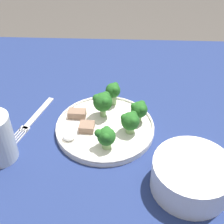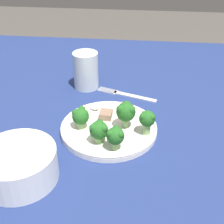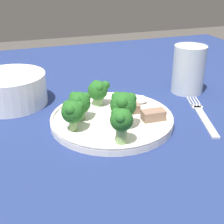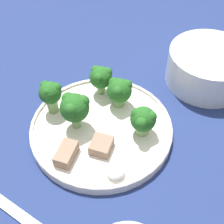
{
  "view_description": "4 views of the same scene",
  "coord_description": "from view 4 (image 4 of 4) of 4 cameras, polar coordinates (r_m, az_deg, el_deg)",
  "views": [
    {
      "loc": [
        -0.03,
        0.5,
        1.26
      ],
      "look_at": [
        -0.01,
        -0.1,
        0.77
      ],
      "focal_mm": 50.0,
      "sensor_mm": 36.0,
      "label": 1
    },
    {
      "loc": [
        -0.64,
        -0.16,
        1.2
      ],
      "look_at": [
        0.02,
        -0.09,
        0.77
      ],
      "focal_mm": 50.0,
      "sensor_mm": 36.0,
      "label": 2
    },
    {
      "loc": [
        -0.17,
        -0.61,
        1.02
      ],
      "look_at": [
        0.0,
        -0.1,
        0.75
      ],
      "focal_mm": 50.0,
      "sensor_mm": 36.0,
      "label": 3
    },
    {
      "loc": [
        0.34,
        0.03,
        1.15
      ],
      "look_at": [
        0.0,
        -0.06,
        0.77
      ],
      "focal_mm": 50.0,
      "sensor_mm": 36.0,
      "label": 4
    }
  ],
  "objects": [
    {
      "name": "meat_slice_front_slice",
      "position": [
        0.51,
        -1.97,
        -6.13
      ],
      "size": [
        0.04,
        0.03,
        0.02
      ],
      "color": "#846651",
      "rests_on": "dinner_plate"
    },
    {
      "name": "meat_slice_middle_slice",
      "position": [
        0.5,
        -8.36,
        -7.53
      ],
      "size": [
        0.05,
        0.03,
        0.02
      ],
      "color": "#846651",
      "rests_on": "dinner_plate"
    },
    {
      "name": "dinner_plate",
      "position": [
        0.54,
        -1.96,
        -3.0
      ],
      "size": [
        0.25,
        0.25,
        0.02
      ],
      "color": "white",
      "rests_on": "table"
    },
    {
      "name": "broccoli_floret_back_left",
      "position": [
        0.55,
        -11.21,
        3.31
      ],
      "size": [
        0.04,
        0.04,
        0.06
      ],
      "color": "#7FA866",
      "rests_on": "dinner_plate"
    },
    {
      "name": "cream_bowl",
      "position": [
        0.65,
        17.18,
        7.72
      ],
      "size": [
        0.16,
        0.16,
        0.07
      ],
      "color": "white",
      "rests_on": "table"
    },
    {
      "name": "sauce_dollop",
      "position": [
        0.48,
        0.71,
        -10.74
      ],
      "size": [
        0.03,
        0.03,
        0.02
      ],
      "color": "white",
      "rests_on": "dinner_plate"
    },
    {
      "name": "broccoli_floret_center_left",
      "position": [
        0.51,
        -6.87,
        0.82
      ],
      "size": [
        0.05,
        0.05,
        0.07
      ],
      "color": "#7FA866",
      "rests_on": "dinner_plate"
    },
    {
      "name": "broccoli_floret_front_left",
      "position": [
        0.58,
        -2.07,
        6.37
      ],
      "size": [
        0.04,
        0.04,
        0.06
      ],
      "color": "#7FA866",
      "rests_on": "dinner_plate"
    },
    {
      "name": "table",
      "position": [
        0.61,
        5.99,
        -9.1
      ],
      "size": [
        1.39,
        1.18,
        0.72
      ],
      "color": "navy",
      "rests_on": "ground_plane"
    },
    {
      "name": "broccoli_floret_center_back",
      "position": [
        0.51,
        5.61,
        -1.7
      ],
      "size": [
        0.04,
        0.04,
        0.05
      ],
      "color": "#7FA866",
      "rests_on": "dinner_plate"
    },
    {
      "name": "broccoli_floret_near_rim_left",
      "position": [
        0.55,
        1.35,
        3.94
      ],
      "size": [
        0.05,
        0.04,
        0.06
      ],
      "color": "#7FA866",
      "rests_on": "dinner_plate"
    }
  ]
}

